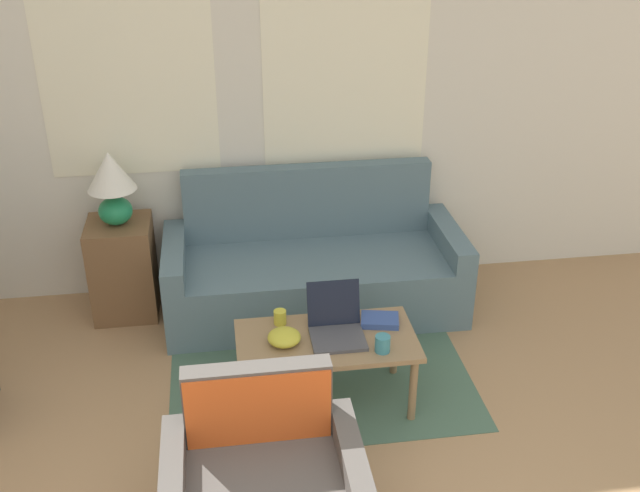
% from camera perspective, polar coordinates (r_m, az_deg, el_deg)
% --- Properties ---
extents(wall_back, '(6.61, 0.06, 2.60)m').
position_cam_1_polar(wall_back, '(5.07, -5.17, 10.44)').
color(wall_back, silver).
rests_on(wall_back, ground_plane).
extents(rug, '(1.78, 1.78, 0.01)m').
position_cam_1_polar(rug, '(4.78, -0.44, -8.01)').
color(rug, '#476651').
rests_on(rug, ground_plane).
extents(couch, '(1.98, 0.81, 0.93)m').
position_cam_1_polar(couch, '(5.12, -0.52, -1.84)').
color(couch, slate).
rests_on(couch, ground_plane).
extents(side_table, '(0.42, 0.42, 0.67)m').
position_cam_1_polar(side_table, '(5.19, -14.75, -1.65)').
color(side_table, brown).
rests_on(side_table, ground_plane).
extents(table_lamp, '(0.31, 0.31, 0.49)m').
position_cam_1_polar(table_lamp, '(4.93, -15.60, 4.75)').
color(table_lamp, '#1E8451').
rests_on(table_lamp, side_table).
extents(coffee_table, '(0.99, 0.53, 0.43)m').
position_cam_1_polar(coffee_table, '(4.16, 0.49, -7.63)').
color(coffee_table, '#8E704C').
rests_on(coffee_table, ground_plane).
extents(laptop, '(0.29, 0.33, 0.27)m').
position_cam_1_polar(laptop, '(4.13, 1.24, -6.05)').
color(laptop, '#47474C').
rests_on(laptop, coffee_table).
extents(cup_navy, '(0.07, 0.07, 0.08)m').
position_cam_1_polar(cup_navy, '(4.24, -3.07, -5.44)').
color(cup_navy, gold).
rests_on(cup_navy, coffee_table).
extents(cup_yellow, '(0.08, 0.08, 0.09)m').
position_cam_1_polar(cup_yellow, '(4.02, 4.79, -7.43)').
color(cup_yellow, teal).
rests_on(cup_yellow, coffee_table).
extents(snack_bowl, '(0.18, 0.18, 0.08)m').
position_cam_1_polar(snack_bowl, '(4.07, -2.74, -6.96)').
color(snack_bowl, gold).
rests_on(snack_bowl, coffee_table).
extents(book_red, '(0.24, 0.19, 0.04)m').
position_cam_1_polar(book_red, '(4.26, 4.58, -5.66)').
color(book_red, '#334C8E').
rests_on(book_red, coffee_table).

